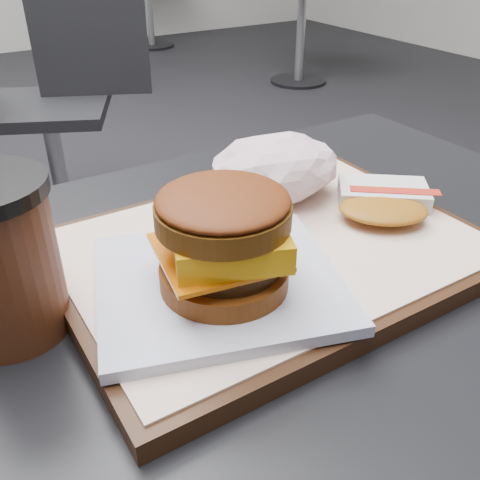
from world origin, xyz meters
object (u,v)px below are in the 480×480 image
Objects in this scene: customer_table at (272,421)px; neighbor_chair at (63,91)px; serving_tray at (270,252)px; hash_brown at (383,200)px; breakfast_sandwich at (222,250)px; crumpled_wrapper at (277,168)px.

neighbor_chair reaches higher than customer_table.
neighbor_chair is (0.22, 1.60, -0.27)m from serving_tray.
hash_brown is at bearing 8.68° from customer_table.
customer_table is at bearing -98.14° from neighbor_chair.
customer_table is at bearing -109.08° from serving_tray.
serving_tray is at bearing 70.92° from customer_table.
breakfast_sandwich is 0.21m from hash_brown.
serving_tray is 1.64m from neighbor_chair.
neighbor_chair is at bearing 82.07° from serving_tray.
customer_table is 3.44× the size of breakfast_sandwich.
customer_table is 0.20m from serving_tray.
breakfast_sandwich is at bearing -100.26° from neighbor_chair.
customer_table is 5.91× the size of hash_brown.
neighbor_chair reaches higher than hash_brown.
crumpled_wrapper is (0.06, 0.08, 0.04)m from serving_tray.
hash_brown is (0.21, 0.03, -0.03)m from breakfast_sandwich.
breakfast_sandwich is at bearing -168.70° from customer_table.
customer_table is 0.91× the size of neighbor_chair.
hash_brown is at bearing -3.20° from serving_tray.
customer_table is 5.74× the size of crumpled_wrapper.
breakfast_sandwich is (-0.07, -0.04, 0.05)m from serving_tray.
breakfast_sandwich reaches higher than crumpled_wrapper.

